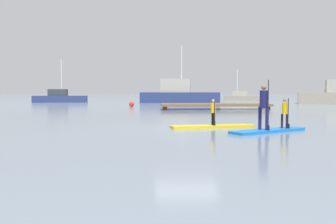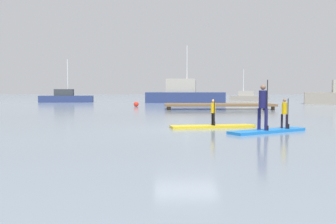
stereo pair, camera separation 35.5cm
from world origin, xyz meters
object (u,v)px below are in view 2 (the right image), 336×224
Objects in this scene: paddler_child_front at (285,112)px; motor_boat_small_navy at (66,98)px; mooring_buoy_mid at (136,104)px; fishing_boat_white_large at (184,94)px; trawler_grey_distant at (248,97)px; paddler_child_solo at (213,111)px; paddleboard_far at (269,131)px; paddler_adult at (263,104)px; paddleboard_near at (213,126)px.

motor_boat_small_navy reaches higher than paddler_child_front.
fishing_boat_white_large is at bearing 63.98° from mooring_buoy_mid.
trawler_grey_distant is at bearing 78.77° from paddler_child_front.
paddleboard_far is at bearing -43.59° from paddler_child_solo.
paddler_child_front is 37.17m from motor_boat_small_navy.
trawler_grey_distant is (8.91, 40.47, -0.53)m from paddler_adult.
paddleboard_near is 2.64m from paddler_adult.
fishing_boat_white_large is (-0.82, 31.78, -0.05)m from paddler_adult.
mooring_buoy_mid is at bearing 106.38° from paddleboard_far.
paddler_adult reaches higher than paddleboard_near.
paddler_adult is at bearing -74.42° from mooring_buoy_mid.
paddler_adult is at bearing -65.47° from motor_boat_small_navy.
fishing_boat_white_large is at bearing 91.48° from paddler_adult.
paddler_child_front is at bearing -63.71° from motor_boat_small_navy.
trawler_grey_distant reaches higher than mooring_buoy_mid.
paddleboard_far is 7.00× the size of mooring_buoy_mid.
paddler_child_front is 0.21× the size of trawler_grey_distant.
paddleboard_far is 0.49× the size of motor_boat_small_navy.
paddler_adult is 22.13m from mooring_buoy_mid.
paddler_child_solo reaches higher than paddleboard_near.
paddler_child_front is at bearing 30.37° from paddler_adult.
paddleboard_far is 1.05m from paddler_adult.
fishing_boat_white_large is (0.72, 29.88, 0.95)m from paddleboard_near.
paddler_child_solo is 2.84m from paddler_child_front.
paddleboard_far is (1.82, -1.73, 0.00)m from paddleboard_near.
mooring_buoy_mid is (9.53, -12.60, -0.36)m from motor_boat_small_navy.
paddleboard_far is 1.81× the size of paddler_adult.
mooring_buoy_mid is (-4.39, 19.40, 0.18)m from paddleboard_near.
motor_boat_small_navy is (-15.74, 33.73, 0.54)m from paddleboard_far.
fishing_boat_white_large is at bearing -8.24° from motor_boat_small_navy.
motor_boat_small_navy is (-15.47, 33.90, -0.45)m from paddler_adult.
paddler_adult is 31.79m from fishing_boat_white_large.
paddleboard_near is at bearing -77.24° from mooring_buoy_mid.
paddler_child_front reaches higher than paddler_child_solo.
mooring_buoy_mid is at bearing -52.89° from motor_boat_small_navy.
mooring_buoy_mid is (-5.94, 21.30, -0.81)m from paddler_adult.
fishing_boat_white_large is 13.06m from trawler_grey_distant.
fishing_boat_white_large is at bearing 88.62° from paddleboard_near.
motor_boat_small_navy reaches higher than paddleboard_far.
paddler_adult is (1.53, -1.89, 0.35)m from paddler_child_solo.
mooring_buoy_mid is at bearing -116.02° from fishing_boat_white_large.
mooring_buoy_mid is (-14.85, -19.17, -0.28)m from trawler_grey_distant.
motor_boat_small_navy is (-16.46, 33.32, -0.14)m from paddler_child_front.
paddleboard_near is 0.54× the size of motor_boat_small_navy.
paddleboard_near is 2.51m from paddleboard_far.
paddleboard_near is at bearing -105.17° from trawler_grey_distant.
paddler_child_front reaches higher than paddleboard_near.
motor_boat_small_navy is at bearing 171.76° from fishing_boat_white_large.
paddler_child_solo is at bearing 129.10° from paddler_adult.
paddler_child_front is (2.53, -1.32, 0.68)m from paddleboard_near.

